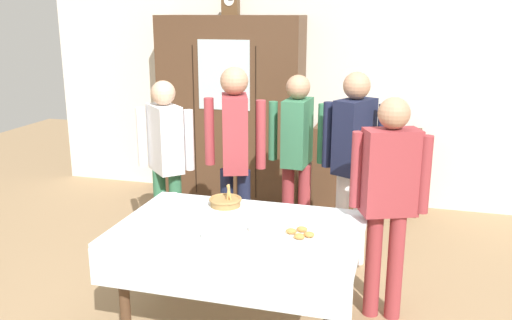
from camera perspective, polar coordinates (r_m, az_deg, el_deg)
ground_plane at (r=4.15m, az=-0.78°, el=-15.20°), size 12.00×12.00×0.00m
back_wall at (r=6.21m, az=6.21°, el=8.14°), size 6.40×0.10×2.70m
dining_table at (r=3.66m, az=-1.87°, el=-8.47°), size 1.61×1.06×0.72m
wall_cabinet at (r=6.19m, az=-2.61°, el=5.21°), size 1.60×0.46×2.06m
mantel_clock at (r=6.10m, az=-2.65°, el=15.92°), size 0.18×0.11×0.24m
bookshelf_low at (r=6.08m, az=11.27°, el=-0.90°), size 1.12×0.35×0.90m
book_stack at (r=5.97m, az=11.50°, el=3.53°), size 0.15×0.22×0.06m
tea_cup_near_right at (r=4.15m, az=-8.60°, el=-3.93°), size 0.13×0.13×0.06m
tea_cup_near_left at (r=3.54m, az=-0.13°, el=-7.16°), size 0.13×0.13×0.06m
tea_cup_far_right at (r=3.45m, az=-5.07°, el=-7.81°), size 0.13×0.13×0.06m
bread_basket at (r=4.02m, az=-3.18°, el=-4.29°), size 0.24×0.24×0.16m
pastry_plate at (r=3.49m, az=4.60°, el=-7.76°), size 0.28×0.28×0.05m
spoon_center at (r=3.62m, az=-5.36°, el=-7.12°), size 0.12×0.02×0.01m
spoon_far_left at (r=3.76m, az=-10.41°, el=-6.44°), size 0.12×0.02×0.01m
spoon_far_right at (r=3.75m, az=5.10°, el=-6.33°), size 0.12×0.02×0.01m
person_behind_table_right at (r=4.51m, az=-2.20°, el=1.34°), size 0.52×0.41×1.68m
person_beside_shelf at (r=3.79m, az=13.62°, el=-2.95°), size 0.52×0.32×1.57m
person_behind_table_left at (r=4.58m, az=10.09°, el=0.99°), size 0.52×0.41×1.64m
person_by_cabinet at (r=4.78m, az=-9.34°, el=0.83°), size 0.52×0.40×1.54m
person_near_right_end at (r=4.87m, az=4.27°, el=1.52°), size 0.52×0.37×1.57m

